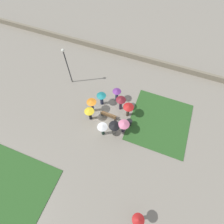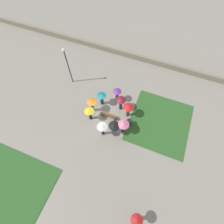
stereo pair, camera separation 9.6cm
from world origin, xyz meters
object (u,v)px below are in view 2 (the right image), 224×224
at_px(crowd_person_orange, 92,103).
at_px(crowd_person_pink, 124,125).
at_px(crowd_person_purple, 117,93).
at_px(crowd_person_white, 102,128).
at_px(park_bench, 108,115).
at_px(crowd_person_yellow, 89,112).
at_px(crowd_person_red, 128,108).
at_px(crowd_person_teal, 102,97).
at_px(lamp_post, 67,62).
at_px(lone_walker_far_path, 136,220).
at_px(trash_bin, 129,123).
at_px(crowd_person_black, 114,127).
at_px(crowd_person_maroon, 121,101).

distance_m(crowd_person_orange, crowd_person_pink, 4.06).
height_order(crowd_person_purple, crowd_person_white, crowd_person_white).
height_order(park_bench, crowd_person_pink, crowd_person_pink).
height_order(crowd_person_purple, crowd_person_orange, crowd_person_orange).
xyz_separation_m(crowd_person_yellow, crowd_person_red, (-3.53, -1.83, 0.04)).
xyz_separation_m(crowd_person_pink, crowd_person_red, (0.19, -1.95, 0.01)).
bearing_deg(crowd_person_teal, lamp_post, -17.23).
relative_size(crowd_person_red, lone_walker_far_path, 0.96).
distance_m(trash_bin, crowd_person_white, 3.02).
bearing_deg(lone_walker_far_path, crowd_person_red, -42.93).
height_order(crowd_person_teal, crowd_person_orange, crowd_person_orange).
height_order(trash_bin, crowd_person_white, crowd_person_white).
distance_m(crowd_person_purple, crowd_person_teal, 1.73).
height_order(trash_bin, crowd_person_black, crowd_person_black).
xyz_separation_m(crowd_person_purple, crowd_person_white, (-0.18, 4.42, 0.12)).
height_order(park_bench, crowd_person_black, crowd_person_black).
height_order(crowd_person_purple, crowd_person_red, crowd_person_red).
height_order(crowd_person_yellow, crowd_person_black, crowd_person_yellow).
relative_size(crowd_person_teal, crowd_person_black, 1.00).
distance_m(crowd_person_maroon, crowd_person_black, 2.94).
relative_size(trash_bin, crowd_person_teal, 0.49).
distance_m(crowd_person_purple, crowd_person_red, 2.30).
height_order(park_bench, crowd_person_red, crowd_person_red).
bearing_deg(crowd_person_black, crowd_person_purple, 77.00).
distance_m(crowd_person_purple, crowd_person_white, 4.43).
bearing_deg(crowd_person_teal, park_bench, 135.97).
xyz_separation_m(lamp_post, crowd_person_maroon, (-6.75, 1.46, -1.71)).
relative_size(crowd_person_orange, lone_walker_far_path, 1.01).
bearing_deg(crowd_person_yellow, lamp_post, 20.57).
distance_m(crowd_person_purple, crowd_person_maroon, 1.23).
bearing_deg(lamp_post, lone_walker_far_path, 136.40).
bearing_deg(lamp_post, crowd_person_maroon, 167.78).
height_order(crowd_person_orange, crowd_person_white, crowd_person_orange).
height_order(crowd_person_maroon, crowd_person_pink, crowd_person_maroon).
height_order(trash_bin, crowd_person_pink, crowd_person_pink).
xyz_separation_m(lamp_post, crowd_person_teal, (-4.61, 1.60, -1.94)).
relative_size(crowd_person_maroon, crowd_person_white, 1.03).
bearing_deg(crowd_person_purple, crowd_person_yellow, 178.29).
relative_size(crowd_person_yellow, crowd_person_red, 0.96).
bearing_deg(crowd_person_white, park_bench, -126.35).
bearing_deg(crowd_person_orange, lone_walker_far_path, -142.59).
bearing_deg(crowd_person_black, crowd_person_pink, -0.51).
distance_m(lamp_post, crowd_person_white, 8.08).
height_order(crowd_person_purple, crowd_person_maroon, crowd_person_maroon).
xyz_separation_m(crowd_person_maroon, crowd_person_white, (0.61, 3.49, -0.04)).
xyz_separation_m(crowd_person_red, crowd_person_black, (0.62, 2.40, -0.21)).
relative_size(crowd_person_purple, crowd_person_teal, 1.05).
bearing_deg(crowd_person_red, crowd_person_orange, 150.99).
distance_m(lamp_post, crowd_person_red, 8.18).
distance_m(crowd_person_maroon, crowd_person_yellow, 3.44).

